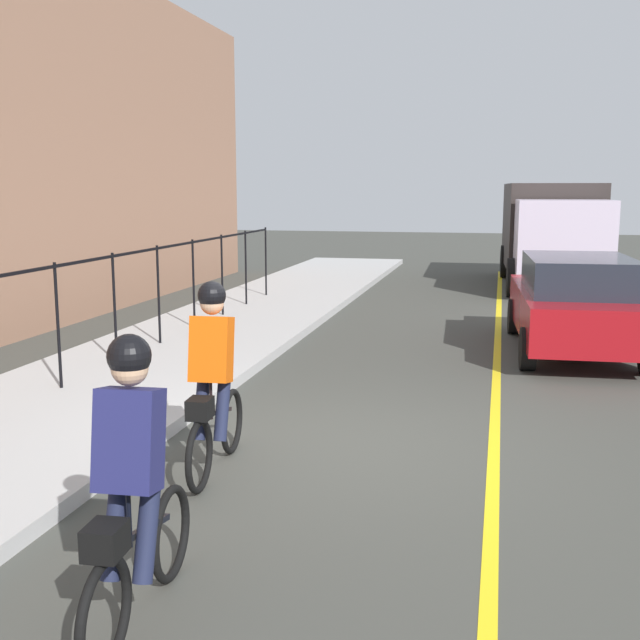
# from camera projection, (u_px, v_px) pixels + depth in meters

# --- Properties ---
(ground_plane) EXTENTS (80.00, 80.00, 0.00)m
(ground_plane) POSITION_uv_depth(u_px,v_px,m) (337.00, 446.00, 8.13)
(ground_plane) COLOR #3E3F39
(lane_line_centre) EXTENTS (36.00, 0.12, 0.01)m
(lane_line_centre) POSITION_uv_depth(u_px,v_px,m) (494.00, 457.00, 7.77)
(lane_line_centre) COLOR yellow
(lane_line_centre) RESTS_ON ground
(sidewalk) EXTENTS (40.00, 3.20, 0.15)m
(sidewalk) POSITION_uv_depth(u_px,v_px,m) (46.00, 418.00, 8.88)
(sidewalk) COLOR #A9A9A8
(sidewalk) RESTS_ON ground
(iron_fence) EXTENTS (17.88, 0.04, 1.60)m
(iron_fence) POSITION_uv_depth(u_px,v_px,m) (56.00, 299.00, 9.72)
(iron_fence) COLOR black
(iron_fence) RESTS_ON sidewalk
(cyclist_lead) EXTENTS (1.71, 0.38, 1.83)m
(cyclist_lead) POSITION_uv_depth(u_px,v_px,m) (213.00, 380.00, 7.19)
(cyclist_lead) COLOR black
(cyclist_lead) RESTS_ON ground
(cyclist_follow) EXTENTS (1.71, 0.38, 1.83)m
(cyclist_follow) POSITION_uv_depth(u_px,v_px,m) (133.00, 486.00, 4.63)
(cyclist_follow) COLOR black
(cyclist_follow) RESTS_ON ground
(patrol_sedan) EXTENTS (4.48, 2.10, 1.58)m
(patrol_sedan) POSITION_uv_depth(u_px,v_px,m) (576.00, 302.00, 12.63)
(patrol_sedan) COLOR maroon
(patrol_sedan) RESTS_ON ground
(box_truck_background) EXTENTS (6.79, 2.74, 2.78)m
(box_truck_background) POSITION_uv_depth(u_px,v_px,m) (552.00, 229.00, 21.20)
(box_truck_background) COLOR #2C2524
(box_truck_background) RESTS_ON ground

